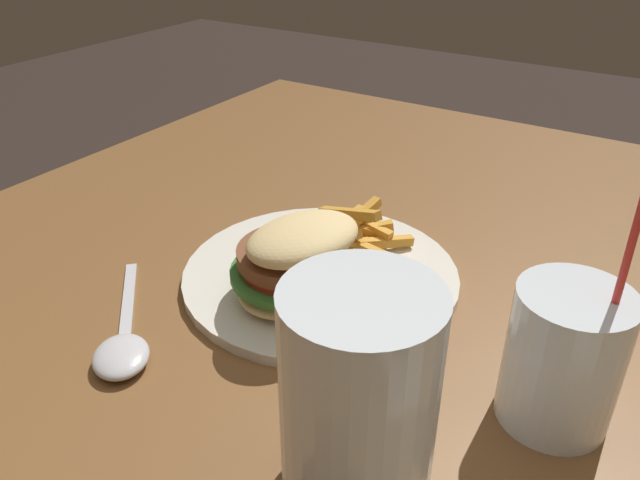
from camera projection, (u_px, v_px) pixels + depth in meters
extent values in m
cylinder|color=brown|center=(293.00, 274.00, 1.30)|extent=(0.08, 0.08, 0.70)
cylinder|color=silver|center=(320.00, 275.00, 0.59)|extent=(0.26, 0.26, 0.01)
ellipsoid|color=#E0C17F|center=(292.00, 286.00, 0.55)|extent=(0.11, 0.10, 0.02)
cylinder|color=#38752D|center=(292.00, 271.00, 0.54)|extent=(0.12, 0.12, 0.01)
cylinder|color=red|center=(292.00, 264.00, 0.54)|extent=(0.10, 0.10, 0.01)
cylinder|color=brown|center=(291.00, 254.00, 0.53)|extent=(0.11, 0.11, 0.01)
ellipsoid|color=#E0C17F|center=(302.00, 238.00, 0.51)|extent=(0.12, 0.10, 0.04)
cube|color=gold|center=(349.00, 226.00, 0.61)|extent=(0.06, 0.02, 0.01)
cube|color=gold|center=(338.00, 230.00, 0.62)|extent=(0.03, 0.06, 0.03)
cube|color=gold|center=(372.00, 243.00, 0.61)|extent=(0.07, 0.06, 0.02)
cube|color=gold|center=(325.00, 241.00, 0.60)|extent=(0.06, 0.08, 0.03)
cube|color=gold|center=(342.00, 224.00, 0.61)|extent=(0.06, 0.02, 0.02)
cube|color=gold|center=(348.00, 213.00, 0.61)|extent=(0.04, 0.08, 0.04)
cube|color=gold|center=(350.00, 226.00, 0.62)|extent=(0.03, 0.06, 0.03)
cube|color=gold|center=(361.00, 231.00, 0.62)|extent=(0.05, 0.06, 0.02)
cube|color=gold|center=(366.00, 225.00, 0.63)|extent=(0.02, 0.06, 0.02)
cube|color=gold|center=(315.00, 254.00, 0.60)|extent=(0.06, 0.04, 0.01)
cube|color=gold|center=(301.00, 249.00, 0.61)|extent=(0.04, 0.06, 0.01)
cube|color=gold|center=(336.00, 238.00, 0.60)|extent=(0.07, 0.03, 0.02)
cube|color=gold|center=(350.00, 224.00, 0.61)|extent=(0.08, 0.03, 0.04)
cube|color=gold|center=(321.00, 233.00, 0.64)|extent=(0.03, 0.06, 0.02)
cube|color=gold|center=(321.00, 239.00, 0.62)|extent=(0.06, 0.02, 0.03)
cube|color=gold|center=(362.00, 247.00, 0.60)|extent=(0.01, 0.09, 0.02)
cube|color=gold|center=(348.00, 236.00, 0.62)|extent=(0.08, 0.03, 0.02)
cube|color=gold|center=(340.00, 256.00, 0.60)|extent=(0.08, 0.03, 0.01)
cylinder|color=silver|center=(358.00, 399.00, 0.36)|extent=(0.09, 0.09, 0.15)
cylinder|color=gold|center=(357.00, 407.00, 0.36)|extent=(0.08, 0.08, 0.13)
cylinder|color=silver|center=(562.00, 358.00, 0.42)|extent=(0.08, 0.08, 0.10)
cylinder|color=#EFA819|center=(560.00, 365.00, 0.42)|extent=(0.07, 0.07, 0.09)
cylinder|color=red|center=(612.00, 310.00, 0.39)|extent=(0.02, 0.01, 0.20)
ellipsoid|color=silver|center=(120.00, 356.00, 0.49)|extent=(0.07, 0.07, 0.02)
cube|color=silver|center=(128.00, 301.00, 0.56)|extent=(0.10, 0.09, 0.00)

